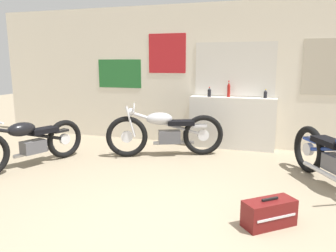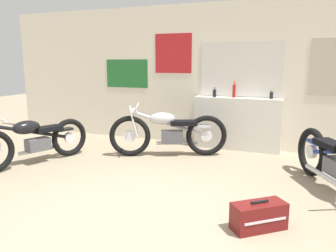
# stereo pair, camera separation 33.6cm
# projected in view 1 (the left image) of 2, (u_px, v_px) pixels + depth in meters

# --- Properties ---
(ground_plane) EXTENTS (24.00, 24.00, 0.00)m
(ground_plane) POSITION_uv_depth(u_px,v_px,m) (153.00, 233.00, 3.28)
(ground_plane) COLOR gray
(wall_back) EXTENTS (10.00, 0.07, 2.80)m
(wall_back) POSITION_uv_depth(u_px,v_px,m) (217.00, 76.00, 6.49)
(wall_back) COLOR beige
(wall_back) RESTS_ON ground_plane
(sill_counter) EXTENTS (1.64, 0.28, 1.01)m
(sill_counter) POSITION_uv_depth(u_px,v_px,m) (232.00, 123.00, 6.40)
(sill_counter) COLOR silver
(sill_counter) RESTS_ON ground_plane
(bottle_leftmost) EXTENTS (0.07, 0.07, 0.19)m
(bottle_leftmost) POSITION_uv_depth(u_px,v_px,m) (209.00, 92.00, 6.38)
(bottle_leftmost) COLOR black
(bottle_leftmost) RESTS_ON sill_counter
(bottle_left_center) EXTENTS (0.06, 0.06, 0.32)m
(bottle_left_center) POSITION_uv_depth(u_px,v_px,m) (229.00, 90.00, 6.31)
(bottle_left_center) COLOR maroon
(bottle_left_center) RESTS_ON sill_counter
(bottle_center) EXTENTS (0.06, 0.06, 0.17)m
(bottle_center) POSITION_uv_depth(u_px,v_px,m) (265.00, 94.00, 6.13)
(bottle_center) COLOR black
(bottle_center) RESTS_ON sill_counter
(motorcycle_black) EXTENTS (0.89, 1.90, 0.85)m
(motorcycle_black) POSITION_uv_depth(u_px,v_px,m) (29.00, 142.00, 5.26)
(motorcycle_black) COLOR black
(motorcycle_black) RESTS_ON ground_plane
(motorcycle_silver) EXTENTS (1.99, 0.97, 0.93)m
(motorcycle_silver) POSITION_uv_depth(u_px,v_px,m) (166.00, 132.00, 5.87)
(motorcycle_silver) COLOR black
(motorcycle_silver) RESTS_ON ground_plane
(hard_case_darkred) EXTENTS (0.57, 0.53, 0.31)m
(hard_case_darkred) POSITION_uv_depth(u_px,v_px,m) (269.00, 213.00, 3.39)
(hard_case_darkred) COLOR maroon
(hard_case_darkred) RESTS_ON ground_plane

